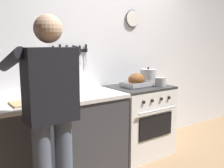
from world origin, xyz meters
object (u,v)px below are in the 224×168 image
object	(u,v)px
stock_pot	(148,77)
saucepan	(160,82)
stove	(139,120)
person_cook	(50,109)
bottle_cooking_oil	(53,85)
roasting_pan	(136,81)
cutting_board	(31,102)
bottle_dish_soap	(39,90)

from	to	relation	value
stock_pot	saucepan	bearing A→B (deg)	-89.85
stove	stock_pot	xyz separation A→B (m)	(0.20, 0.06, 0.55)
person_cook	stock_pot	bearing A→B (deg)	-67.84
bottle_cooking_oil	stove	bearing A→B (deg)	-4.80
stock_pot	roasting_pan	bearing A→B (deg)	-165.17
saucepan	cutting_board	xyz separation A→B (m)	(-1.63, 0.05, -0.05)
cutting_board	bottle_dish_soap	xyz separation A→B (m)	(0.14, 0.17, 0.08)
stove	cutting_board	bearing A→B (deg)	-175.13
cutting_board	stock_pot	bearing A→B (deg)	6.21
person_cook	cutting_board	size ratio (longest dim) A/B	4.61
roasting_pan	bottle_cooking_oil	bearing A→B (deg)	174.19
roasting_pan	saucepan	world-z (taller)	roasting_pan
roasting_pan	cutting_board	xyz separation A→B (m)	(-1.37, -0.11, -0.07)
saucepan	cutting_board	distance (m)	1.63
cutting_board	bottle_cooking_oil	size ratio (longest dim) A/B	1.40
stock_pot	bottle_cooking_oil	xyz separation A→B (m)	(-1.32, 0.04, 0.01)
person_cook	bottle_dish_soap	xyz separation A→B (m)	(0.14, 0.63, 0.03)
cutting_board	bottle_dish_soap	distance (m)	0.23
roasting_pan	stock_pot	world-z (taller)	stock_pot
saucepan	bottle_dish_soap	bearing A→B (deg)	171.89
roasting_pan	bottle_cooking_oil	size ratio (longest dim) A/B	1.37
stock_pot	cutting_board	distance (m)	1.64
stove	bottle_cooking_oil	distance (m)	1.25
bottle_cooking_oil	saucepan	bearing A→B (deg)	-11.22
stove	saucepan	world-z (taller)	saucepan
roasting_pan	saucepan	xyz separation A→B (m)	(0.26, -0.15, -0.02)
person_cook	cutting_board	xyz separation A→B (m)	(0.00, 0.46, -0.04)
roasting_pan	cutting_board	bearing A→B (deg)	-175.49
bottle_dish_soap	stove	bearing A→B (deg)	-1.96
roasting_pan	stock_pot	xyz separation A→B (m)	(0.26, 0.07, 0.02)
stock_pot	bottle_cooking_oil	size ratio (longest dim) A/B	0.89
person_cook	cutting_board	bearing A→B (deg)	0.57
cutting_board	bottle_dish_soap	world-z (taller)	bottle_dish_soap
stove	cutting_board	size ratio (longest dim) A/B	2.50
stove	person_cook	xyz separation A→B (m)	(-1.43, -0.59, 0.50)
stove	saucepan	xyz separation A→B (m)	(0.20, -0.17, 0.51)
stock_pot	bottle_dish_soap	xyz separation A→B (m)	(-1.49, -0.01, -0.02)
stove	bottle_dish_soap	size ratio (longest dim) A/B	4.35
cutting_board	bottle_cooking_oil	world-z (taller)	bottle_cooking_oil
stock_pot	cutting_board	xyz separation A→B (m)	(-1.63, -0.18, -0.09)
stock_pot	stove	bearing A→B (deg)	-164.55
saucepan	cutting_board	size ratio (longest dim) A/B	0.38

